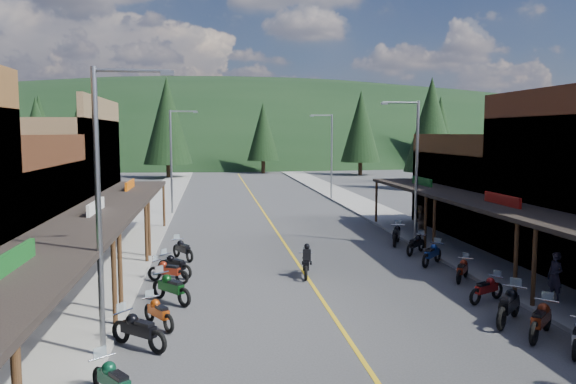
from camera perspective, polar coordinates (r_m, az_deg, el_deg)
name	(u,v)px	position (r m, az deg, el deg)	size (l,w,h in m)	color
ground	(316,291)	(22.74, 2.87, -9.97)	(220.00, 220.00, 0.00)	#38383A
centerline	(267,217)	(42.15, -2.17, -2.53)	(0.15, 90.00, 0.01)	gold
sidewalk_west	(148,218)	(42.19, -14.02, -2.60)	(3.40, 94.00, 0.15)	gray
sidewalk_east	(379,214)	(43.84, 9.23, -2.18)	(3.40, 94.00, 0.15)	gray
shop_west_3	(36,182)	(34.30, -24.22, 0.90)	(10.90, 10.20, 8.20)	brown
shop_east_3	(499,193)	(37.50, 20.63, -0.08)	(10.90, 10.20, 6.20)	#4C2D16
streetlight_0	(104,200)	(15.85, -18.21, -0.80)	(2.16, 0.18, 8.00)	gray
streetlight_1	(173,157)	(43.61, -11.60, 3.52)	(2.16, 0.18, 8.00)	gray
streetlight_2	(414,166)	(31.53, 12.70, 2.59)	(2.16, 0.18, 8.00)	gray
streetlight_3	(330,152)	(52.68, 4.30, 4.03)	(2.16, 0.18, 8.00)	gray
ridge_hill	(226,156)	(156.66, -6.32, 3.68)	(310.00, 140.00, 60.00)	black
pine_1	(82,127)	(93.63, -20.21, 6.23)	(5.88, 5.88, 12.50)	black
pine_2	(167,121)	(79.72, -12.16, 7.11)	(6.72, 6.72, 14.00)	black
pine_3	(263,132)	(87.85, -2.54, 6.14)	(5.04, 5.04, 11.00)	black
pine_4	(361,126)	(84.42, 7.41, 6.62)	(5.88, 5.88, 12.50)	black
pine_5	(432,123)	(100.95, 14.46, 6.80)	(6.72, 6.72, 14.00)	black
pine_6	(522,132)	(99.07, 22.68, 5.67)	(5.04, 5.04, 11.00)	black
pine_7	(40,127)	(101.41, -23.93, 6.04)	(5.88, 5.88, 12.50)	black
pine_8	(37,136)	(64.04, -24.16, 5.23)	(4.48, 4.48, 10.00)	black
pine_9	(440,132)	(72.17, 15.18, 5.89)	(4.93, 4.93, 10.80)	black
pine_10	(96,129)	(72.83, -18.94, 6.09)	(5.38, 5.38, 11.60)	black
pine_11	(431,125)	(64.17, 14.33, 6.65)	(5.82, 5.82, 12.40)	black
bike_west_4	(114,380)	(14.23, -17.27, -17.79)	(0.67, 2.02, 1.16)	#0C3E27
bike_west_5	(138,328)	(17.31, -14.96, -13.24)	(0.71, 2.14, 1.22)	black
bike_west_6	(159,311)	(18.95, -13.02, -11.72)	(0.63, 1.88, 1.08)	#A73D0B
bike_west_7	(171,286)	(21.43, -11.80, -9.36)	(0.73, 2.18, 1.25)	#0A3611
bike_west_8	(168,270)	(24.20, -12.11, -7.76)	(0.64, 1.93, 1.11)	maroon
bike_west_9	(174,264)	(25.13, -11.46, -7.20)	(0.66, 1.99, 1.14)	black
bike_west_10	(183,248)	(28.37, -10.64, -5.65)	(0.67, 2.01, 1.15)	black
bike_east_5	(541,318)	(19.20, 24.31, -11.59)	(0.73, 2.19, 1.25)	#64200D
bike_east_6	(509,304)	(20.15, 21.52, -10.52)	(0.78, 2.34, 1.34)	black
bike_east_7	(487,288)	(22.37, 19.53, -9.15)	(0.63, 1.90, 1.09)	maroon
bike_east_8	(462,268)	(25.15, 17.30, -7.42)	(0.62, 1.87, 1.07)	maroon
bike_east_9	(432,253)	(27.67, 14.41, -6.00)	(0.69, 2.07, 1.19)	navy
bike_east_10	(416,243)	(30.00, 12.86, -5.08)	(0.66, 1.99, 1.14)	black
bike_east_11	(396,234)	(32.20, 10.96, -4.16)	(0.74, 2.22, 1.27)	black
rider_on_bike	(306,263)	(24.70, 1.85, -7.21)	(1.00, 2.08, 1.52)	black
pedestrian_east_a	(555,276)	(22.84, 25.50, -7.75)	(0.66, 0.43, 1.81)	#221F2E
pedestrian_east_b	(419,220)	(34.35, 13.20, -2.83)	(0.90, 0.52, 1.86)	brown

